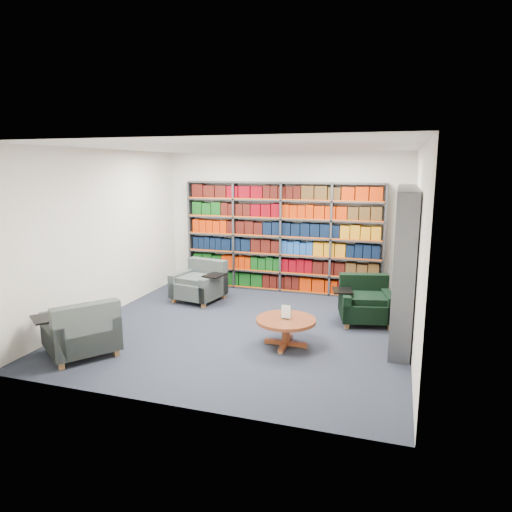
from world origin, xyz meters
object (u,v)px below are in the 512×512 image
(chair_teal_left, at_px, (201,284))
(chair_green_right, at_px, (365,303))
(coffee_table, at_px, (286,324))
(chair_teal_front, at_px, (82,333))

(chair_teal_left, height_order, chair_green_right, chair_teal_left)
(coffee_table, bearing_deg, chair_green_right, 55.77)
(chair_green_right, relative_size, chair_teal_front, 0.87)
(chair_teal_front, bearing_deg, chair_teal_left, 81.55)
(chair_green_right, height_order, chair_teal_front, chair_teal_front)
(chair_green_right, height_order, coffee_table, chair_green_right)
(chair_green_right, xyz_separation_m, chair_teal_front, (-3.51, -2.60, 0.02))
(chair_teal_left, distance_m, chair_green_right, 3.10)
(chair_teal_front, relative_size, coffee_table, 1.41)
(chair_green_right, bearing_deg, coffee_table, -124.23)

